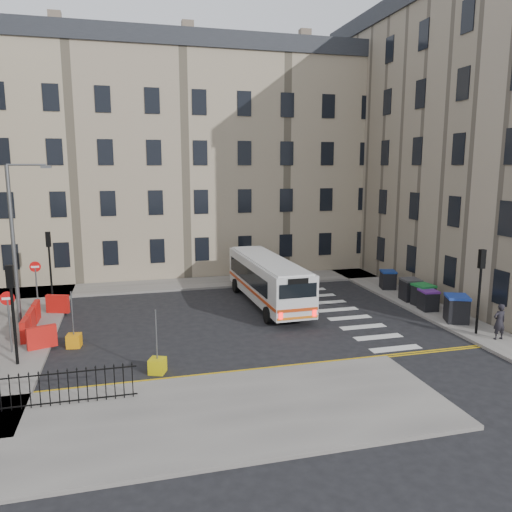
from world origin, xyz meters
name	(u,v)px	position (x,y,z in m)	size (l,w,h in m)	color
ground	(272,317)	(0.00, 0.00, 0.00)	(120.00, 120.00, 0.00)	black
pavement_north	(151,286)	(-6.00, 8.60, 0.07)	(36.00, 3.20, 0.15)	slate
pavement_east	(385,288)	(9.00, 4.00, 0.07)	(2.40, 26.00, 0.15)	slate
pavement_sw	(151,422)	(-7.00, -10.00, 0.07)	(20.00, 6.00, 0.15)	slate
terrace_north	(129,159)	(-7.00, 15.50, 8.62)	(38.30, 10.80, 17.20)	tan
traffic_light_east	(480,278)	(8.60, -5.50, 2.87)	(0.28, 0.22, 4.10)	black
traffic_light_nw	(49,255)	(-12.00, 6.50, 2.87)	(0.28, 0.22, 4.10)	black
traffic_light_sw	(12,299)	(-12.00, -4.00, 2.87)	(0.28, 0.22, 4.10)	black
streetlamp	(13,242)	(-13.00, 2.00, 4.34)	(0.50, 0.22, 8.14)	#595B5E
no_entry_north	(36,275)	(-12.50, 4.50, 2.08)	(0.60, 0.08, 3.00)	#595B5E
no_entry_south	(8,309)	(-12.50, -2.50, 2.08)	(0.60, 0.08, 3.00)	#595B5E
roadworks_barriers	(39,319)	(-11.84, 0.50, 0.65)	(1.66, 6.26, 1.00)	red
iron_railings	(15,393)	(-11.25, -8.20, 0.75)	(7.80, 0.04, 1.20)	black
bus	(268,279)	(0.46, 2.53, 1.55)	(2.72, 10.00, 2.69)	silver
wheelie_bin_a	(457,308)	(8.84, -3.63, 0.85)	(1.49, 1.58, 1.39)	black
wheelie_bin_b	(428,300)	(8.67, -1.38, 0.72)	(1.01, 1.12, 1.14)	black
wheelie_bin_c	(423,295)	(8.89, -0.55, 0.78)	(1.09, 1.22, 1.25)	black
wheelie_bin_d	(410,289)	(8.85, 0.73, 0.81)	(1.14, 1.28, 1.31)	black
wheelie_bin_e	(388,280)	(9.01, 3.68, 0.75)	(1.19, 1.29, 1.19)	black
pedestrian	(499,322)	(9.04, -6.46, 1.00)	(0.62, 0.41, 1.70)	black
bollard_yellow	(74,341)	(-9.99, -2.11, 0.30)	(0.60, 0.60, 0.60)	orange
bollard_chevron	(157,366)	(-6.52, -6.00, 0.30)	(0.60, 0.60, 0.60)	#C2B20B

